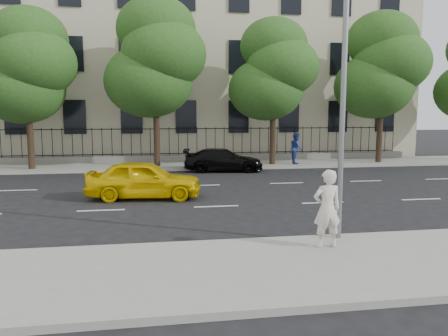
% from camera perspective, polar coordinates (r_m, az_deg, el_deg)
% --- Properties ---
extents(ground, '(120.00, 120.00, 0.00)m').
position_cam_1_polar(ground, '(13.26, 0.52, -7.36)').
color(ground, black).
rests_on(ground, ground).
extents(near_sidewalk, '(60.00, 4.00, 0.15)m').
position_cam_1_polar(near_sidewalk, '(9.49, 4.66, -13.01)').
color(near_sidewalk, gray).
rests_on(near_sidewalk, ground).
extents(far_sidewalk, '(60.00, 4.00, 0.15)m').
position_cam_1_polar(far_sidewalk, '(26.92, -4.45, 0.37)').
color(far_sidewalk, gray).
rests_on(far_sidewalk, ground).
extents(lane_markings, '(49.60, 4.62, 0.01)m').
position_cam_1_polar(lane_markings, '(17.84, -2.03, -3.48)').
color(lane_markings, silver).
rests_on(lane_markings, ground).
extents(masonry_building, '(34.60, 12.11, 18.50)m').
position_cam_1_polar(masonry_building, '(36.09, -5.81, 16.40)').
color(masonry_building, '#C0B398').
rests_on(masonry_building, ground).
extents(iron_fence, '(30.00, 0.50, 2.20)m').
position_cam_1_polar(iron_fence, '(28.55, -4.74, 1.92)').
color(iron_fence, slate).
rests_on(iron_fence, far_sidewalk).
extents(street_light, '(0.25, 3.32, 8.05)m').
position_cam_1_polar(street_light, '(11.95, 14.44, 15.69)').
color(street_light, slate).
rests_on(street_light, near_sidewalk).
extents(tree_b, '(5.53, 5.12, 8.97)m').
position_cam_1_polar(tree_b, '(26.99, -24.25, 12.03)').
color(tree_b, '#382619').
rests_on(tree_b, far_sidewalk).
extents(tree_c, '(5.89, 5.50, 9.80)m').
position_cam_1_polar(tree_c, '(26.17, -8.90, 14.00)').
color(tree_c, '#382619').
rests_on(tree_c, far_sidewalk).
extents(tree_d, '(5.34, 4.94, 8.84)m').
position_cam_1_polar(tree_d, '(27.08, 6.49, 12.60)').
color(tree_d, '#382619').
rests_on(tree_d, far_sidewalk).
extents(tree_e, '(5.71, 5.31, 9.46)m').
position_cam_1_polar(tree_e, '(29.74, 19.92, 12.44)').
color(tree_e, '#382619').
rests_on(tree_e, far_sidewalk).
extents(yellow_taxi, '(4.55, 2.22, 1.50)m').
position_cam_1_polar(yellow_taxi, '(17.23, -10.40, -1.48)').
color(yellow_taxi, '#E1B902').
rests_on(yellow_taxi, ground).
extents(black_sedan, '(4.64, 2.35, 1.29)m').
position_cam_1_polar(black_sedan, '(24.59, -0.10, 1.06)').
color(black_sedan, black).
rests_on(black_sedan, ground).
extents(woman_near, '(0.70, 0.47, 1.88)m').
position_cam_1_polar(woman_near, '(10.67, 13.31, -5.19)').
color(woman_near, beige).
rests_on(woman_near, near_sidewalk).
extents(pedestrian_far, '(0.88, 1.05, 1.92)m').
position_cam_1_polar(pedestrian_far, '(27.29, 9.44, 2.57)').
color(pedestrian_far, navy).
rests_on(pedestrian_far, far_sidewalk).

